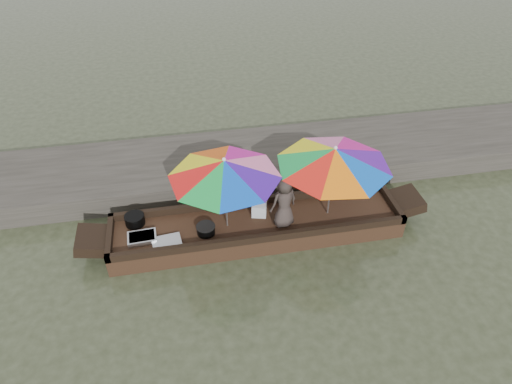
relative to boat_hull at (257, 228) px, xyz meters
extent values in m
plane|color=#2D331F|center=(0.00, 0.00, -0.17)|extent=(80.00, 80.00, 0.00)
cube|color=#2D2B26|center=(0.00, 2.20, 0.08)|extent=(22.00, 2.20, 0.50)
cube|color=black|center=(0.00, 0.00, 0.00)|extent=(5.62, 1.20, 0.35)
cylinder|color=black|center=(-2.31, 0.38, 0.27)|extent=(0.37, 0.37, 0.20)
cube|color=silver|center=(-2.18, -0.09, 0.22)|extent=(0.54, 0.39, 0.09)
cube|color=silver|center=(-1.73, -0.29, 0.21)|extent=(0.56, 0.42, 0.06)
cylinder|color=black|center=(-1.00, -0.14, 0.25)|extent=(0.34, 0.34, 0.16)
cube|color=silver|center=(0.08, 0.19, 0.30)|extent=(0.33, 0.29, 0.26)
imported|color=#392F2C|center=(0.48, -0.15, 0.72)|extent=(0.61, 0.49, 1.09)
camera|label=1|loc=(-1.24, -6.48, 6.06)|focal=32.00mm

